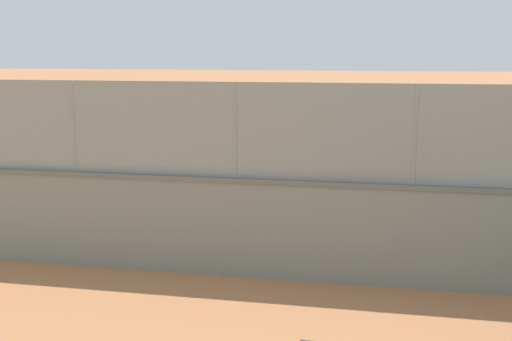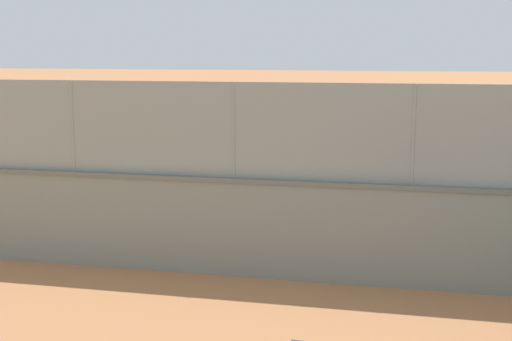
# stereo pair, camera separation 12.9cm
# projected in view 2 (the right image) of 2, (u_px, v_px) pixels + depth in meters

# --- Properties ---
(ground_plane) EXTENTS (260.00, 260.00, 0.00)m
(ground_plane) POSITION_uv_depth(u_px,v_px,m) (228.00, 176.00, 23.45)
(ground_plane) COLOR #B27247
(perimeter_wall) EXTENTS (32.82, 1.17, 1.87)m
(perimeter_wall) POSITION_uv_depth(u_px,v_px,m) (77.00, 217.00, 13.68)
(perimeter_wall) COLOR gray
(perimeter_wall) RESTS_ON ground_plane
(fence_panel_on_wall) EXTENTS (32.23, 0.88, 1.76)m
(fence_panel_on_wall) POSITION_uv_depth(u_px,v_px,m) (73.00, 126.00, 13.37)
(fence_panel_on_wall) COLOR gray
(fence_panel_on_wall) RESTS_ON perimeter_wall
(player_at_service_line) EXTENTS (0.72, 1.19, 1.56)m
(player_at_service_line) POSITION_uv_depth(u_px,v_px,m) (326.00, 196.00, 15.79)
(player_at_service_line) COLOR #591919
(player_at_service_line) RESTS_ON ground_plane
(player_near_wall_returning) EXTENTS (0.96, 0.89, 1.56)m
(player_near_wall_returning) POSITION_uv_depth(u_px,v_px,m) (368.00, 171.00, 19.07)
(player_near_wall_returning) COLOR #B2B2B2
(player_near_wall_returning) RESTS_ON ground_plane
(player_crossing_court) EXTENTS (0.74, 1.02, 1.55)m
(player_crossing_court) POSITION_uv_depth(u_px,v_px,m) (271.00, 160.00, 21.14)
(player_crossing_court) COLOR black
(player_crossing_court) RESTS_ON ground_plane
(sports_ball) EXTENTS (0.08, 0.08, 0.08)m
(sports_ball) POSITION_uv_depth(u_px,v_px,m) (305.00, 250.00, 14.60)
(sports_ball) COLOR #3399D8
(sports_ball) RESTS_ON ground_plane
(spare_ball_by_wall) EXTENTS (0.20, 0.20, 0.20)m
(spare_ball_by_wall) POSITION_uv_depth(u_px,v_px,m) (248.00, 247.00, 14.65)
(spare_ball_by_wall) COLOR white
(spare_ball_by_wall) RESTS_ON ground_plane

